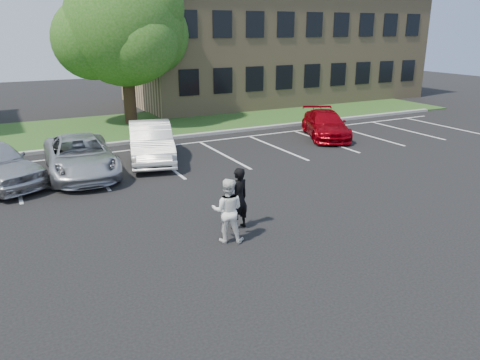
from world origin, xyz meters
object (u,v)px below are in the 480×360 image
tree (126,29)px  car_white_sedan (151,142)px  car_silver_minivan (80,156)px  car_red_compact (325,125)px  office_building (275,45)px  man_white_shirt (228,210)px  man_black_suit (238,198)px

tree → car_white_sedan: size_ratio=1.80×
tree → car_white_sedan: 9.58m
car_silver_minivan → car_white_sedan: 3.07m
car_silver_minivan → car_red_compact: (12.29, 0.90, -0.07)m
office_building → car_white_sedan: office_building is taller
man_white_shirt → car_white_sedan: size_ratio=0.35×
car_silver_minivan → car_red_compact: size_ratio=1.15×
office_building → car_silver_minivan: bearing=-140.7°
tree → office_building: bearing=21.7°
car_silver_minivan → car_red_compact: bearing=7.1°
office_building → tree: tree is taller
tree → car_silver_minivan: size_ratio=1.68×
car_white_sedan → car_silver_minivan: bearing=-153.2°
man_black_suit → car_white_sedan: size_ratio=0.36×
tree → man_white_shirt: size_ratio=5.08×
tree → man_white_shirt: bearing=-96.8°
man_black_suit → car_red_compact: bearing=-151.1°
man_black_suit → man_white_shirt: bearing=32.2°
office_building → car_red_compact: size_ratio=4.91×
office_building → car_white_sedan: 19.93m
man_white_shirt → car_white_sedan: bearing=-63.9°
car_white_sedan → car_red_compact: car_white_sedan is taller
man_white_shirt → car_red_compact: man_white_shirt is taller
car_silver_minivan → car_white_sedan: car_white_sedan is taller
tree → man_black_suit: size_ratio=4.98×
tree → man_black_suit: (-1.37, -16.29, -4.47)m
man_black_suit → office_building: bearing=-136.2°
car_red_compact → car_silver_minivan: bearing=-151.7°
man_black_suit → man_white_shirt: (-0.64, -0.63, -0.02)m
man_black_suit → car_red_compact: 12.36m
tree → car_red_compact: bearing=-45.8°
office_building → car_white_sedan: size_ratio=4.59×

